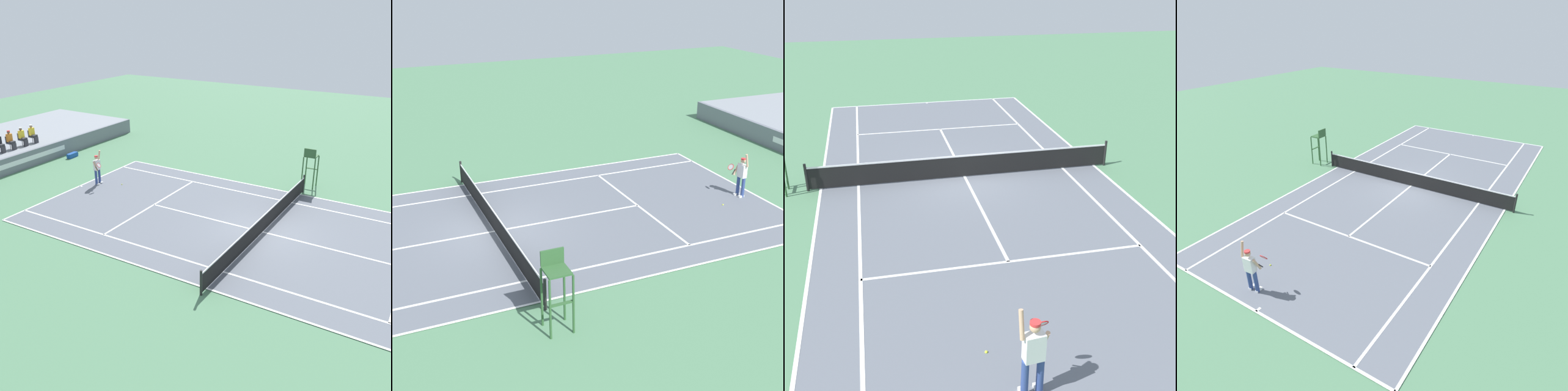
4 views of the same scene
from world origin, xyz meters
TOP-DOWN VIEW (x-y plane):
  - ground_plane at (0.00, 0.00)m, footprint 80.00×80.00m
  - court at (0.00, 0.00)m, footprint 11.08×23.88m
  - net at (0.00, 0.00)m, footprint 11.98×0.10m
  - tennis_player at (0.86, 11.17)m, footprint 0.76×0.67m
  - tennis_ball at (1.47, 9.84)m, footprint 0.07×0.07m
  - umpire_chair at (6.95, 0.00)m, footprint 0.77×0.77m

SIDE VIEW (x-z plane):
  - ground_plane at x=0.00m, z-range 0.00..0.00m
  - court at x=0.00m, z-range 0.00..0.02m
  - tennis_ball at x=1.47m, z-range 0.00..0.07m
  - net at x=0.00m, z-range -0.01..1.06m
  - tennis_player at x=0.86m, z-range -0.05..2.04m
  - umpire_chair at x=6.95m, z-range 0.34..2.78m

